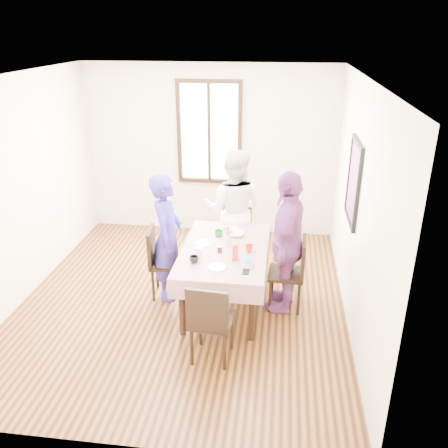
{
  "coord_description": "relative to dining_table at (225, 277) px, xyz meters",
  "views": [
    {
      "loc": [
        1.15,
        -4.95,
        3.2
      ],
      "look_at": [
        0.53,
        -0.07,
        1.1
      ],
      "focal_mm": 37.47,
      "sensor_mm": 36.0,
      "label": 1
    }
  ],
  "objects": [
    {
      "name": "flower_vase",
      "position": [
        0.03,
        0.06,
        0.46
      ],
      "size": [
        0.07,
        0.07,
        0.14
      ],
      "primitive_type": "cylinder",
      "color": "silver",
      "rests_on": "tablecloth"
    },
    {
      "name": "mug_black",
      "position": [
        -0.29,
        -0.4,
        0.43
      ],
      "size": [
        0.13,
        0.13,
        0.08
      ],
      "primitive_type": "imported",
      "rotation": [
        0.0,
        0.0,
        -0.39
      ],
      "color": "black",
      "rests_on": "tablecloth"
    },
    {
      "name": "person_left",
      "position": [
        -0.72,
        0.14,
        0.43
      ],
      "size": [
        0.39,
        0.59,
        1.61
      ],
      "primitive_type": "imported",
      "rotation": [
        0.0,
        0.0,
        1.58
      ],
      "color": "#362A95",
      "rests_on": "ground"
    },
    {
      "name": "art_poster",
      "position": [
        1.45,
        0.32,
        1.18
      ],
      "size": [
        0.04,
        0.76,
        0.96
      ],
      "primitive_type": "cube",
      "color": "red",
      "rests_on": "right_wall"
    },
    {
      "name": "flower_bunch",
      "position": [
        0.03,
        0.06,
        0.58
      ],
      "size": [
        0.09,
        0.09,
        0.1
      ],
      "primitive_type": null,
      "color": "yellow",
      "rests_on": "flower_vase"
    },
    {
      "name": "person_right",
      "position": [
        0.72,
        0.05,
        0.49
      ],
      "size": [
        0.59,
        1.07,
        1.73
      ],
      "primitive_type": "imported",
      "rotation": [
        0.0,
        0.0,
        -1.74
      ],
      "color": "#773779",
      "rests_on": "ground"
    },
    {
      "name": "window_frame",
      "position": [
        -0.53,
        2.25,
        1.27
      ],
      "size": [
        1.02,
        0.06,
        1.62
      ],
      "primitive_type": "cube",
      "color": "black",
      "rests_on": "back_wall"
    },
    {
      "name": "right_wall",
      "position": [
        1.47,
        0.02,
        0.98
      ],
      "size": [
        0.0,
        4.5,
        4.5
      ],
      "primitive_type": "plane",
      "rotation": [
        1.57,
        0.0,
        -1.57
      ],
      "color": "#F1E3C8",
      "rests_on": "ground"
    },
    {
      "name": "person_far",
      "position": [
        0.0,
        1.0,
        0.48
      ],
      "size": [
        0.89,
        0.72,
        1.72
      ],
      "primitive_type": "imported",
      "rotation": [
        0.0,
        0.0,
        3.06
      ],
      "color": "white",
      "rests_on": "ground"
    },
    {
      "name": "tablecloth",
      "position": [
        -0.0,
        0.0,
        0.38
      ],
      "size": [
        1.01,
        1.6,
        0.01
      ],
      "primitive_type": "cube",
      "color": "#580C0F",
      "rests_on": "dining_table"
    },
    {
      "name": "plate_left",
      "position": [
        -0.27,
        0.1,
        0.39
      ],
      "size": [
        0.2,
        0.2,
        0.01
      ],
      "primitive_type": "cylinder",
      "color": "white",
      "rests_on": "tablecloth"
    },
    {
      "name": "chair_right",
      "position": [
        0.74,
        0.05,
        0.08
      ],
      "size": [
        0.44,
        0.44,
        0.91
      ],
      "primitive_type": "cube",
      "rotation": [
        0.0,
        0.0,
        1.53
      ],
      "color": "black",
      "rests_on": "ground"
    },
    {
      "name": "dining_table",
      "position": [
        0.0,
        0.0,
        0.0
      ],
      "size": [
        0.89,
        1.48,
        0.75
      ],
      "primitive_type": "cube",
      "color": "black",
      "rests_on": "ground"
    },
    {
      "name": "juice_carton",
      "position": [
        0.16,
        -0.27,
        0.48
      ],
      "size": [
        0.06,
        0.06,
        0.2
      ],
      "primitive_type": "cube",
      "color": "red",
      "rests_on": "tablecloth"
    },
    {
      "name": "serving_bowl",
      "position": [
        0.1,
        0.37,
        0.41
      ],
      "size": [
        0.21,
        0.21,
        0.05
      ],
      "primitive_type": "imported",
      "rotation": [
        0.0,
        0.0,
        -0.07
      ],
      "color": "white",
      "rests_on": "tablecloth"
    },
    {
      "name": "plate_far",
      "position": [
        0.02,
        0.57,
        0.39
      ],
      "size": [
        0.2,
        0.2,
        0.01
      ],
      "primitive_type": "cylinder",
      "color": "white",
      "rests_on": "tablecloth"
    },
    {
      "name": "butter_lid",
      "position": [
        0.31,
        -0.42,
        0.46
      ],
      "size": [
        0.12,
        0.12,
        0.01
      ],
      "primitive_type": "cylinder",
      "color": "blue",
      "rests_on": "butter_tub"
    },
    {
      "name": "drinking_glass",
      "position": [
        -0.27,
        -0.25,
        0.44
      ],
      "size": [
        0.08,
        0.08,
        0.11
      ],
      "primitive_type": "cylinder",
      "color": "silver",
      "rests_on": "tablecloth"
    },
    {
      "name": "butter_tub",
      "position": [
        0.31,
        -0.42,
        0.42
      ],
      "size": [
        0.13,
        0.13,
        0.07
      ],
      "primitive_type": "cylinder",
      "color": "white",
      "rests_on": "tablecloth"
    },
    {
      "name": "chair_left",
      "position": [
        -0.74,
        0.14,
        0.08
      ],
      "size": [
        0.46,
        0.46,
        0.91
      ],
      "primitive_type": "cube",
      "rotation": [
        0.0,
        0.0,
        -1.46
      ],
      "color": "black",
      "rests_on": "ground"
    },
    {
      "name": "window_pane",
      "position": [
        -0.53,
        2.26,
        1.27
      ],
      "size": [
        0.9,
        0.02,
        1.5
      ],
      "primitive_type": "cube",
      "color": "white",
      "rests_on": "back_wall"
    },
    {
      "name": "chair_near",
      "position": [
        0.0,
        -1.02,
        0.08
      ],
      "size": [
        0.46,
        0.46,
        0.91
      ],
      "primitive_type": "cube",
      "rotation": [
        0.0,
        0.0,
        -0.09
      ],
      "color": "black",
      "rests_on": "ground"
    },
    {
      "name": "mug_flag",
      "position": [
        0.29,
        -0.05,
        0.43
      ],
      "size": [
        0.13,
        0.13,
        0.09
      ],
      "primitive_type": "imported",
      "rotation": [
        0.0,
        0.0,
        0.42
      ],
      "color": "red",
      "rests_on": "tablecloth"
    },
    {
      "name": "chair_far",
      "position": [
        0.0,
        1.02,
        0.08
      ],
      "size": [
        0.48,
        0.48,
        0.91
      ],
      "primitive_type": "cube",
      "rotation": [
        0.0,
        0.0,
        3.0
      ],
      "color": "black",
      "rests_on": "ground"
    },
    {
      "name": "mug_green",
      "position": [
        -0.12,
        0.34,
        0.43
      ],
      "size": [
        0.11,
        0.11,
        0.08
      ],
      "primitive_type": "imported",
      "rotation": [
        0.0,
        0.0,
        0.05
      ],
      "color": "#0C7226",
      "rests_on": "tablecloth"
    },
    {
      "name": "jam_jar",
      "position": [
        -0.04,
        -0.11,
        0.43
      ],
      "size": [
        0.06,
        0.06,
        0.08
      ],
      "primitive_type": "cylinder",
      "color": "black",
      "rests_on": "tablecloth"
    },
    {
      "name": "ground",
      "position": [
        -0.53,
        0.02,
        -0.38
      ],
      "size": [
        4.5,
        4.5,
        0.0
      ],
      "primitive_type": "plane",
      "color": "black",
      "rests_on": "ground"
    },
    {
      "name": "plate_near",
      "position": [
        -0.02,
        -0.48,
        0.39
      ],
      "size": [
        0.2,
        0.2,
        0.01
      ],
      "primitive_type": "cylinder",
      "color": "white",
      "rests_on": "tablecloth"
    },
    {
      "name": "back_wall",
      "position": [
        -0.53,
        2.27,
        0.98
      ],
      "size": [
        4.0,
        0.0,
        4.0
      ],
      "primitive_type": "plane",
      "rotation": [
        1.57,
        0.0,
        0.0
      ],
      "color": "#F1E3C8",
      "rests_on": "ground"
    },
    {
      "name": "smartphone",
      "position": [
        0.3,
        -0.53,
        0.39
      ],
      "size": [
        0.07,
        0.14,
        0.01
      ],
      "primitive_type": "cube",
      "color": "black",
      "rests_on": "tablecloth"
    }
  ]
}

